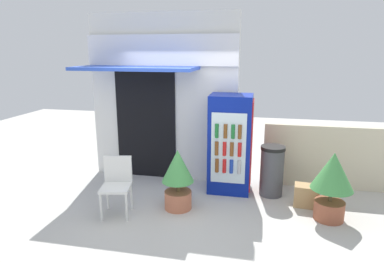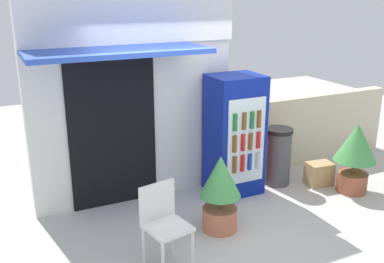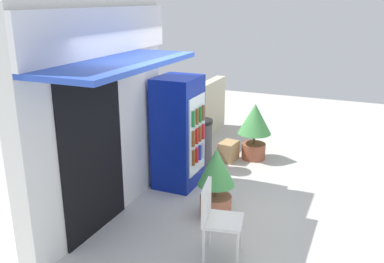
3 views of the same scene
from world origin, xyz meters
name	(u,v)px [view 2 (image 2 of 3)]	position (x,y,z in m)	size (l,w,h in m)	color
ground	(219,234)	(0.00, 0.00, 0.00)	(16.00, 16.00, 0.00)	beige
storefront_building	(131,85)	(-0.58, 1.48, 1.65)	(2.88, 1.18, 3.19)	silver
drink_cooler	(235,135)	(0.81, 1.01, 0.88)	(0.76, 0.68, 1.76)	navy
plastic_chair	(163,219)	(-0.83, -0.24, 0.53)	(0.51, 0.52, 0.90)	silver
potted_plant_near_shop	(220,189)	(0.06, 0.10, 0.56)	(0.51, 0.51, 0.99)	#BC6B4C
potted_plant_curbside	(356,151)	(2.39, 0.21, 0.64)	(0.61, 0.61, 1.06)	#995138
trash_bin	(278,156)	(1.55, 0.94, 0.45)	(0.42, 0.42, 0.90)	#47474C
stone_boundary_wall	(317,127)	(2.82, 1.53, 0.59)	(2.83, 0.20, 1.18)	beige
cardboard_box	(319,174)	(2.11, 0.61, 0.18)	(0.39, 0.27, 0.36)	tan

